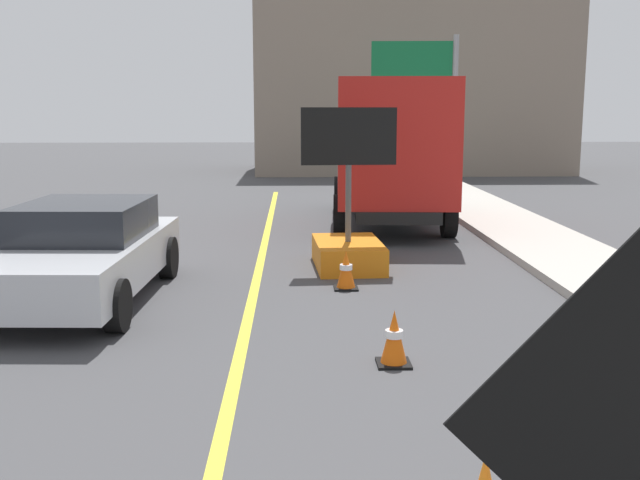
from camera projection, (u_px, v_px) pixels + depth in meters
name	position (u px, v px, depth m)	size (l,w,h in m)	color
lane_center_stripe	(227.00, 415.00, 6.67)	(0.14, 36.00, 0.01)	yellow
arrow_board_trailer	(348.00, 240.00, 12.81)	(1.60, 1.86, 2.70)	orange
box_truck	(390.00, 148.00, 17.37)	(2.85, 6.68, 3.28)	black
pickup_car	(82.00, 252.00, 10.57)	(2.16, 4.59, 1.38)	silver
highway_guide_sign	(431.00, 85.00, 24.26)	(2.79, 0.31, 5.00)	gray
far_building_block	(408.00, 91.00, 32.33)	(12.92, 6.36, 6.85)	gray
traffic_cone_mid_lane	(394.00, 338.00, 7.94)	(0.36, 0.36, 0.60)	black
traffic_cone_far_lane	(346.00, 270.00, 11.29)	(0.36, 0.36, 0.59)	black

